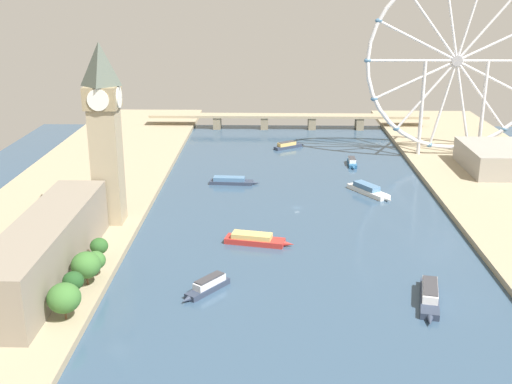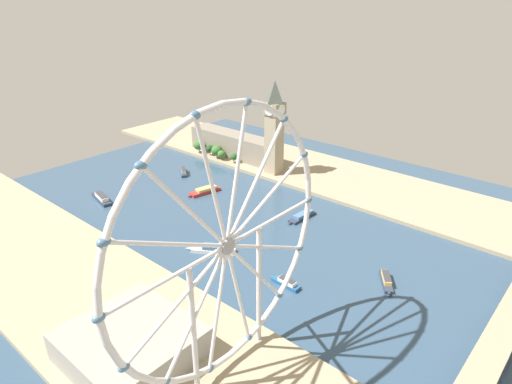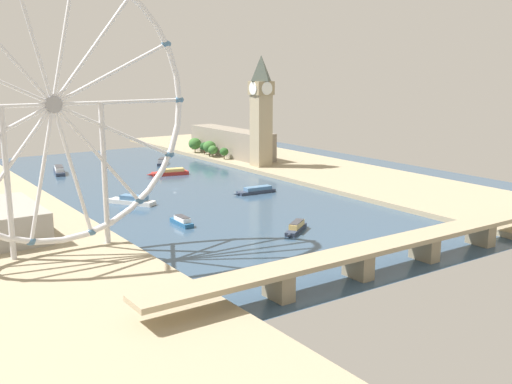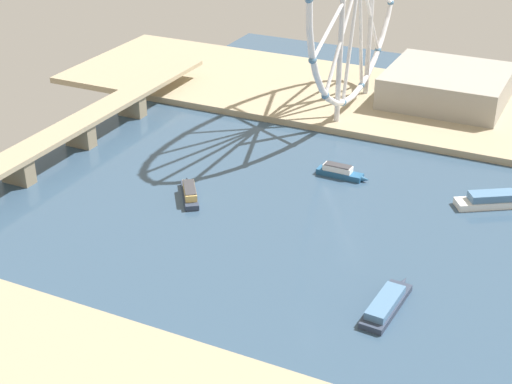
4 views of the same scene
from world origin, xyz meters
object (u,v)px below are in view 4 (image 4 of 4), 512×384
(tour_boat_4, at_px, (386,304))
(tour_boat_1, at_px, (340,172))
(river_bridge, at_px, (50,143))
(tour_boat_3, at_px, (190,192))
(riverside_hall, at_px, (447,86))
(tour_boat_5, at_px, (496,200))

(tour_boat_4, bearing_deg, tour_boat_1, 32.75)
(river_bridge, height_order, tour_boat_3, river_bridge)
(riverside_hall, height_order, tour_boat_4, riverside_hall)
(river_bridge, relative_size, tour_boat_4, 7.52)
(tour_boat_3, height_order, tour_boat_5, tour_boat_5)
(tour_boat_3, distance_m, tour_boat_5, 112.93)
(tour_boat_1, distance_m, tour_boat_3, 60.70)
(river_bridge, height_order, tour_boat_4, river_bridge)
(riverside_hall, xyz_separation_m, tour_boat_1, (-95.14, 18.78, -8.39))
(tour_boat_1, relative_size, tour_boat_3, 0.94)
(tour_boat_1, bearing_deg, tour_boat_4, -59.50)
(river_bridge, distance_m, tour_boat_3, 66.41)
(riverside_hall, bearing_deg, tour_boat_5, -156.27)
(riverside_hall, distance_m, tour_boat_3, 150.54)
(tour_boat_1, bearing_deg, tour_boat_3, -135.82)
(tour_boat_4, distance_m, tour_boat_5, 81.16)
(tour_boat_1, bearing_deg, river_bridge, -158.85)
(tour_boat_3, bearing_deg, river_bridge, 53.46)
(tour_boat_4, height_order, tour_boat_5, tour_boat_5)
(tour_boat_3, relative_size, tour_boat_4, 0.76)
(tour_boat_1, height_order, tour_boat_3, tour_boat_3)
(tour_boat_1, xyz_separation_m, tour_boat_5, (2.08, -59.70, 0.19))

